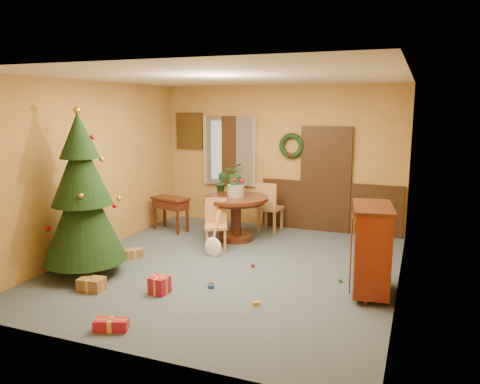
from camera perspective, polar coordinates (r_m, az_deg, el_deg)
The scene contains 21 objects.
room_envelope at distance 9.56m, azimuth 6.02°, elevation 2.17°, with size 5.50×5.50×5.50m.
dining_table at distance 8.72m, azimuth -0.51°, elevation -2.19°, with size 1.20×1.20×0.82m.
urn at distance 8.65m, azimuth -0.52°, elevation 0.16°, with size 0.32×0.32×0.23m, color slate.
centerpiece_plant at distance 8.60m, azimuth -0.52°, elevation 2.25°, with size 0.37×0.32×0.41m, color #1E4C23.
chair_near at distance 8.23m, azimuth -2.95°, elevation -3.69°, with size 0.51×0.51×0.89m.
chair_far at distance 9.32m, azimuth 3.51°, elevation -1.64°, with size 0.49×0.49×1.00m.
guitar at distance 7.85m, azimuth -3.33°, elevation -5.23°, with size 0.31×0.15×0.74m, color #F0E3C8, non-canonical shape.
plant_stand at distance 9.32m, azimuth -2.22°, elevation -1.91°, with size 0.31×0.31×0.79m.
stand_plant at distance 9.22m, azimuth -2.24°, elevation 1.20°, with size 0.24×0.19×0.43m, color #19471E.
christmas_tree at distance 7.20m, azimuth -18.67°, elevation -0.59°, with size 1.20×1.20×2.48m.
writing_desk at distance 9.48m, azimuth -8.47°, elevation -1.67°, with size 0.84×0.58×0.68m.
sideboard at distance 6.45m, azimuth 15.69°, elevation -6.51°, with size 0.65×1.01×1.21m.
gift_a at distance 6.82m, azimuth -17.65°, elevation -10.66°, with size 0.36×0.28×0.18m.
gift_b at distance 6.50m, azimuth -9.78°, elevation -11.11°, with size 0.25×0.25×0.24m.
gift_c at distance 8.02m, azimuth -12.84°, elevation -7.32°, with size 0.33×0.34×0.15m.
gift_d at distance 5.65m, azimuth -15.44°, elevation -15.34°, with size 0.41×0.27×0.14m.
toy_a at distance 6.62m, azimuth -3.54°, elevation -11.44°, with size 0.08×0.05×0.05m, color #263BA4.
toy_b at distance 6.97m, azimuth 12.13°, elevation -10.46°, with size 0.06×0.06×0.06m, color #298C26.
toy_c at distance 6.09m, azimuth 1.98°, elevation -13.43°, with size 0.08×0.05×0.05m, color gold.
toy_d at distance 7.40m, azimuth 1.58°, elevation -8.94°, with size 0.06×0.06×0.06m, color #A90B17.
toy_e at distance 6.70m, azimuth -3.52°, elevation -11.15°, with size 0.08×0.05×0.05m, color gold.
Camera 1 is at (2.69, -6.43, 2.50)m, focal length 35.00 mm.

